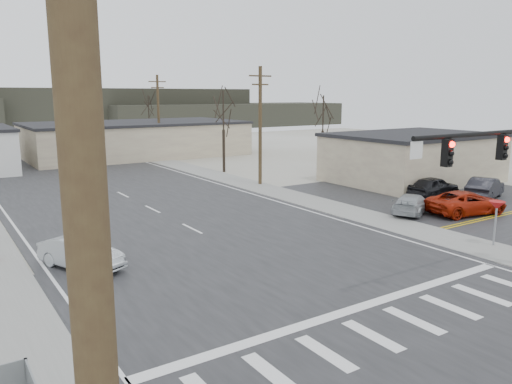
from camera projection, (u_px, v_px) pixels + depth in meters
ground at (272, 269)px, 22.31m from camera, size 140.00×140.00×0.00m
main_road at (147, 207)px, 34.58m from camera, size 18.00×110.00×0.05m
cross_road at (272, 268)px, 22.31m from camera, size 90.00×10.00×0.04m
parking_lot at (440, 197)px, 38.07m from camera, size 18.00×20.00×0.03m
sidewalk_right at (239, 182)px, 44.42m from camera, size 3.00×90.00×0.06m
yield_sign at (497, 207)px, 25.29m from camera, size 0.80×0.80×2.35m
building_right_far at (136, 139)px, 63.31m from camera, size 26.30×14.30×4.30m
building_lot at (413, 157)px, 44.73m from camera, size 14.30×10.30×4.30m
upole_right_a at (260, 124)px, 42.27m from camera, size 2.20×0.30×10.00m
upole_right_b at (159, 115)px, 60.27m from camera, size 2.20×0.30×10.00m
tree_right_mid at (223, 113)px, 49.22m from camera, size 3.74×3.74×8.33m
tree_right_far at (149, 109)px, 71.91m from camera, size 3.52×3.52×7.84m
tree_lot at (323, 115)px, 51.17m from camera, size 3.52×3.52×7.84m
hill_center at (73, 110)px, 108.11m from camera, size 80.00×18.00×9.00m
hill_right at (226, 115)px, 122.52m from camera, size 60.00×18.00×5.50m
sedan_crossing at (81, 253)px, 22.16m from camera, size 3.14×4.53×1.42m
car_far_a at (78, 146)px, 66.86m from camera, size 3.40×5.94×1.62m
car_far_b at (14, 145)px, 69.69m from camera, size 2.77×4.05×1.28m
car_parked_red at (467, 203)px, 32.30m from camera, size 5.78×3.47×1.50m
car_parked_dark_a at (433, 187)px, 37.62m from camera, size 4.76×2.16×1.58m
car_parked_dark_b at (485, 188)px, 37.16m from camera, size 5.16×3.16×1.61m
car_parked_silver at (412, 204)px, 32.51m from camera, size 4.75×3.56×1.28m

